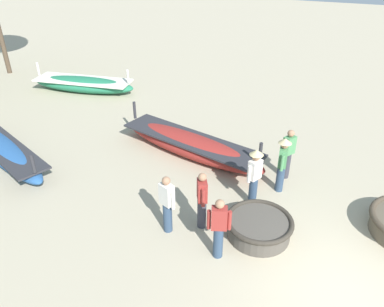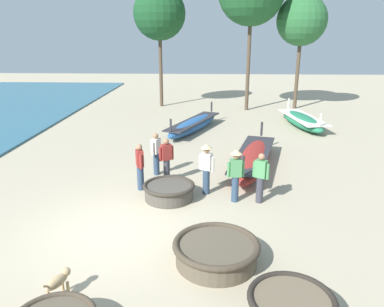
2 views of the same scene
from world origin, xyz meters
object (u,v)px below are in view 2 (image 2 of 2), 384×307
long_boat_blue_hull (302,121)px  fisherman_standing_right (261,177)px  coracle_far_right (216,251)px  coracle_weathered (169,191)px  tree_leftmost (159,14)px  fisherman_by_coracle (206,165)px  fisherman_with_hat (166,159)px  fisherman_standing_left (236,172)px  tree_tall_back (302,21)px  fisherman_hauling (156,153)px  long_boat_red_hull (253,159)px  dog (59,281)px  long_boat_white_hull (193,125)px  fisherman_crouching (140,166)px

long_boat_blue_hull → fisherman_standing_right: (-3.61, -9.92, 0.49)m
long_boat_blue_hull → coracle_far_right: bearing=-110.8°
coracle_weathered → fisherman_standing_right: (2.79, -0.13, 0.56)m
tree_leftmost → fisherman_by_coracle: bearing=-77.8°
fisherman_with_hat → fisherman_standing_left: fisherman_standing_left is taller
tree_tall_back → fisherman_hauling: bearing=-121.0°
fisherman_hauling → fisherman_by_coracle: (1.83, -1.63, 0.12)m
fisherman_hauling → fisherman_with_hat: 0.84m
long_boat_red_hull → fisherman_by_coracle: 3.15m
fisherman_with_hat → tree_leftmost: tree_leftmost is taller
fisherman_standing_left → fisherman_standing_right: size_ratio=1.06×
fisherman_by_coracle → tree_leftmost: size_ratio=0.21×
long_boat_blue_hull → fisherman_by_coracle: size_ratio=2.99×
fisherman_standing_right → dog: bearing=-134.4°
fisherman_with_hat → fisherman_standing_right: size_ratio=1.00×
dog → tree_leftmost: (-0.46, 20.33, 5.80)m
tree_leftmost → fisherman_with_hat: bearing=-82.4°
coracle_far_right → fisherman_hauling: bearing=110.8°
long_boat_blue_hull → fisherman_by_coracle: fisherman_by_coracle is taller
fisherman_by_coracle → dog: fisherman_by_coracle is taller
fisherman_by_coracle → tree_leftmost: bearing=102.2°
coracle_far_right → dog: dog is taller
long_boat_red_hull → fisherman_with_hat: size_ratio=3.51×
long_boat_white_hull → coracle_weathered: bearing=-92.8°
coracle_far_right → long_boat_blue_hull: size_ratio=0.39×
coracle_far_right → tree_tall_back: 20.10m
fisherman_hauling → dog: bearing=-98.3°
long_boat_white_hull → fisherman_crouching: 8.03m
long_boat_blue_hull → fisherman_standing_right: fisherman_standing_right is taller
coracle_far_right → tree_tall_back: bearing=72.8°
coracle_far_right → fisherman_by_coracle: size_ratio=1.18×
long_boat_blue_hull → fisherman_with_hat: (-6.61, -8.40, 0.49)m
long_boat_white_hull → fisherman_crouching: bearing=-100.3°
coracle_weathered → fisherman_standing_left: fisherman_standing_left is taller
fisherman_standing_right → tree_leftmost: size_ratio=0.20×
long_boat_blue_hull → fisherman_standing_right: bearing=-110.0°
fisherman_standing_right → fisherman_crouching: bearing=167.8°
fisherman_hauling → fisherman_standing_right: same height
fisherman_hauling → fisherman_standing_right: 4.11m
long_boat_red_hull → tree_leftmost: bearing=111.8°
fisherman_by_coracle → fisherman_crouching: size_ratio=1.06×
coracle_weathered → fisherman_with_hat: fisherman_with_hat is taller
fisherman_standing_left → dog: size_ratio=2.60×
coracle_weathered → tree_tall_back: size_ratio=0.22×
coracle_weathered → fisherman_by_coracle: bearing=21.7°
long_boat_white_hull → coracle_far_right: bearing=-85.3°
long_boat_blue_hull → fisherman_standing_right: size_ratio=3.18×
long_boat_red_hull → coracle_weathered: bearing=-134.5°
coracle_far_right → dog: bearing=-156.9°
coracle_far_right → fisherman_by_coracle: 3.89m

